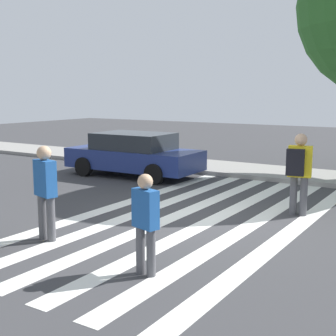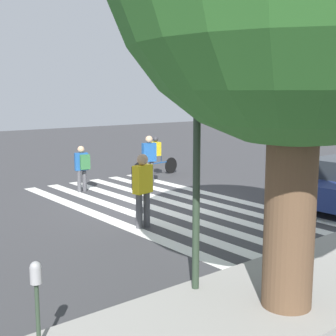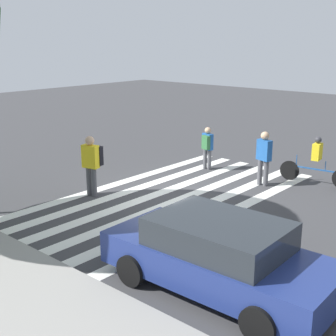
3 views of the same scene
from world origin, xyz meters
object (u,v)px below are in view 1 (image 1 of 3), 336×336
object	(u,v)px
pedestrian_adult_tall_backpack	(45,188)
pedestrian_child_with_backpack	(146,216)
pedestrian_adult_yellow_jacket	(299,168)
car_parked_silver_sedan	(134,154)

from	to	relation	value
pedestrian_adult_tall_backpack	pedestrian_child_with_backpack	bearing A→B (deg)	7.15
pedestrian_adult_yellow_jacket	car_parked_silver_sedan	bearing A→B (deg)	148.41
car_parked_silver_sedan	pedestrian_adult_tall_backpack	bearing A→B (deg)	-68.26
pedestrian_adult_tall_backpack	pedestrian_adult_yellow_jacket	distance (m)	5.53
pedestrian_adult_tall_backpack	pedestrian_child_with_backpack	distance (m)	2.58
pedestrian_adult_yellow_jacket	car_parked_silver_sedan	size ratio (longest dim) A/B	0.41
pedestrian_child_with_backpack	car_parked_silver_sedan	xyz separation A→B (m)	(-5.32, 6.83, -0.18)
pedestrian_adult_tall_backpack	pedestrian_adult_yellow_jacket	xyz separation A→B (m)	(3.44, 4.33, 0.08)
pedestrian_adult_tall_backpack	car_parked_silver_sedan	world-z (taller)	pedestrian_adult_tall_backpack
pedestrian_adult_tall_backpack	pedestrian_child_with_backpack	size ratio (longest dim) A/B	1.14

